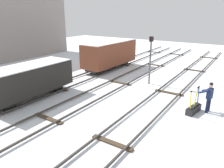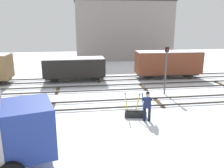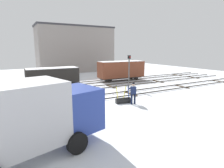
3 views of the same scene
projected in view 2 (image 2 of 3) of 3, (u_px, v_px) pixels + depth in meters
name	position (u px, v px, depth m)	size (l,w,h in m)	color
ground_plane	(107.00, 106.00, 15.20)	(60.00, 60.00, 0.00)	silver
track_main_line	(107.00, 104.00, 15.17)	(44.00, 1.94, 0.18)	#38332D
track_siding_near	(101.00, 88.00, 18.92)	(44.00, 1.94, 0.18)	#38332D
track_siding_far	(98.00, 79.00, 21.88)	(44.00, 1.94, 0.18)	#38332D
switch_lever_frame	(135.00, 113.00, 13.31)	(1.29, 0.58, 1.45)	black
rail_worker	(147.00, 104.00, 12.62)	(0.62, 0.70, 1.72)	#111831
signal_post	(166.00, 65.00, 17.15)	(0.24, 0.32, 3.57)	#4C4C4C
apartment_building	(123.00, 30.00, 34.42)	(14.06, 5.91, 8.42)	gray
freight_car_back_track	(168.00, 63.00, 22.46)	(6.30, 2.24, 2.63)	#2D2B28
freight_car_far_end	(74.00, 68.00, 21.29)	(5.56, 2.04, 2.17)	#2D2B28
perched_bird_roof_left	(89.00, 0.00, 33.53)	(0.27, 0.25, 0.13)	#514C47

